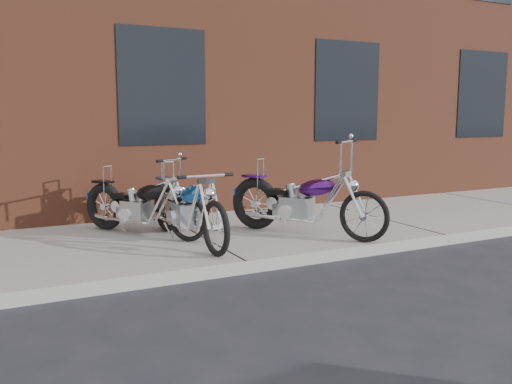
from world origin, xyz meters
TOP-DOWN VIEW (x-y plane):
  - ground at (0.00, 0.00)m, footprint 120.00×120.00m
  - sidewalk at (0.00, 1.50)m, footprint 22.00×3.00m
  - building_brick at (0.00, 8.00)m, footprint 22.00×10.00m
  - chopper_purple at (1.27, 0.88)m, footprint 1.34×2.01m
  - chopper_blue at (-0.27, 1.20)m, footprint 0.55×2.26m
  - chopper_third at (-0.69, 1.85)m, footprint 1.23×1.80m

SIDE VIEW (x-z plane):
  - ground at x=0.00m, z-range 0.00..0.00m
  - sidewalk at x=0.00m, z-range 0.00..0.15m
  - chopper_third at x=-0.69m, z-range 0.00..1.06m
  - chopper_blue at x=-0.27m, z-range 0.07..1.05m
  - chopper_purple at x=1.27m, z-range -0.08..1.22m
  - building_brick at x=0.00m, z-range 0.00..8.00m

